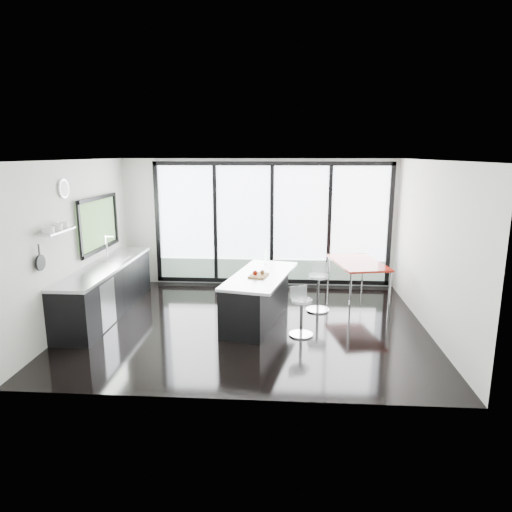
# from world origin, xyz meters

# --- Properties ---
(floor) EXTENTS (6.00, 5.00, 0.00)m
(floor) POSITION_xyz_m (0.00, 0.00, 0.00)
(floor) COLOR black
(floor) RESTS_ON ground
(ceiling) EXTENTS (6.00, 5.00, 0.00)m
(ceiling) POSITION_xyz_m (0.00, 0.00, 2.80)
(ceiling) COLOR white
(ceiling) RESTS_ON wall_back
(wall_back) EXTENTS (6.00, 0.09, 2.80)m
(wall_back) POSITION_xyz_m (0.27, 2.47, 1.27)
(wall_back) COLOR beige
(wall_back) RESTS_ON ground
(wall_front) EXTENTS (6.00, 0.00, 2.80)m
(wall_front) POSITION_xyz_m (0.00, -2.50, 1.40)
(wall_front) COLOR beige
(wall_front) RESTS_ON ground
(wall_left) EXTENTS (0.26, 5.00, 2.80)m
(wall_left) POSITION_xyz_m (-2.97, 0.27, 1.56)
(wall_left) COLOR beige
(wall_left) RESTS_ON ground
(wall_right) EXTENTS (0.00, 5.00, 2.80)m
(wall_right) POSITION_xyz_m (3.00, 0.00, 1.40)
(wall_right) COLOR beige
(wall_right) RESTS_ON ground
(counter_cabinets) EXTENTS (0.69, 3.24, 1.36)m
(counter_cabinets) POSITION_xyz_m (-2.67, 0.40, 0.46)
(counter_cabinets) COLOR black
(counter_cabinets) RESTS_ON floor
(island) EXTENTS (1.31, 2.24, 1.11)m
(island) POSITION_xyz_m (0.12, 0.19, 0.44)
(island) COLOR black
(island) RESTS_ON floor
(bar_stool_near) EXTENTS (0.51, 0.51, 0.62)m
(bar_stool_near) POSITION_xyz_m (0.89, -0.44, 0.31)
(bar_stool_near) COLOR silver
(bar_stool_near) RESTS_ON floor
(bar_stool_far) EXTENTS (0.49, 0.49, 0.70)m
(bar_stool_far) POSITION_xyz_m (1.23, 0.79, 0.35)
(bar_stool_far) COLOR silver
(bar_stool_far) RESTS_ON floor
(red_table) EXTENTS (1.15, 1.65, 0.81)m
(red_table) POSITION_xyz_m (2.05, 1.44, 0.40)
(red_table) COLOR maroon
(red_table) RESTS_ON floor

